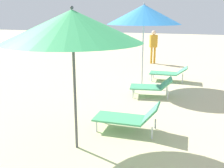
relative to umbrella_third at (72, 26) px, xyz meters
name	(u,v)px	position (x,y,z in m)	size (l,w,h in m)	color
umbrella_third	(72,26)	(0.00, 0.00, 0.00)	(2.44, 2.44, 2.61)	#4C4C51
lounger_third_shoreside	(128,117)	(0.71, 1.06, -1.96)	(1.43, 0.68, 0.65)	#4CA572
umbrella_farthest	(144,15)	(0.10, 4.78, 0.19)	(2.48, 2.48, 2.84)	silver
lounger_farthest_shoreside	(169,73)	(0.89, 5.87, -1.95)	(1.43, 0.70, 0.58)	#4CA572
lounger_farthest_inland	(152,86)	(0.68, 3.70, -1.94)	(1.37, 0.86, 0.61)	#4CA572
person_walking_near	(153,43)	(-0.43, 9.33, -1.25)	(0.42, 0.37, 1.69)	orange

